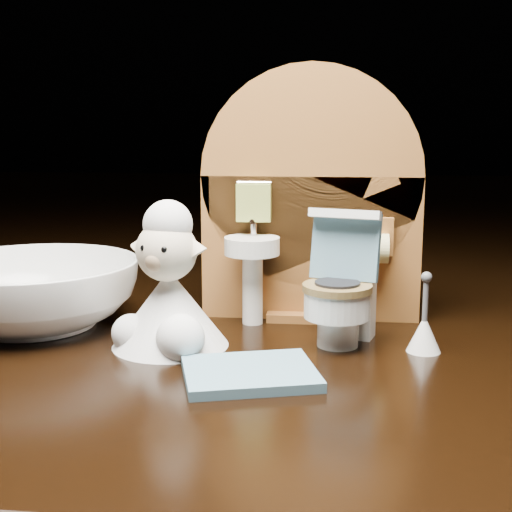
{
  "coord_description": "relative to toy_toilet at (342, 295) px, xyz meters",
  "views": [
    {
      "loc": [
        0.01,
        -0.36,
        0.12
      ],
      "look_at": [
        -0.03,
        0.02,
        0.05
      ],
      "focal_mm": 50.0,
      "sensor_mm": 36.0,
      "label": 1
    }
  ],
  "objects": [
    {
      "name": "plush_lamb",
      "position": [
        -0.09,
        -0.02,
        0.0
      ],
      "size": [
        0.06,
        0.06,
        0.08
      ],
      "rotation": [
        0.0,
        0.0,
        -0.26
      ],
      "color": "white",
      "rests_on": "ground"
    },
    {
      "name": "bath_mat",
      "position": [
        -0.04,
        -0.06,
        -0.02
      ],
      "size": [
        0.07,
        0.06,
        0.0
      ],
      "primitive_type": "cube",
      "rotation": [
        0.0,
        0.0,
        0.27
      ],
      "color": "slate",
      "rests_on": "ground"
    },
    {
      "name": "toy_toilet",
      "position": [
        0.0,
        0.0,
        0.0
      ],
      "size": [
        0.04,
        0.05,
        0.07
      ],
      "rotation": [
        0.0,
        0.0,
        -0.28
      ],
      "color": "white",
      "rests_on": "ground"
    },
    {
      "name": "toilet_brush",
      "position": [
        0.04,
        -0.01,
        -0.02
      ],
      "size": [
        0.02,
        0.02,
        0.04
      ],
      "color": "white",
      "rests_on": "ground"
    },
    {
      "name": "ceramic_bowl",
      "position": [
        -0.18,
        0.01,
        -0.01
      ],
      "size": [
        0.15,
        0.15,
        0.04
      ],
      "primitive_type": "imported",
      "rotation": [
        0.0,
        0.0,
        -0.25
      ],
      "color": "white",
      "rests_on": "ground"
    },
    {
      "name": "backdrop_panel",
      "position": [
        -0.02,
        0.05,
        0.04
      ],
      "size": [
        0.13,
        0.05,
        0.15
      ],
      "color": "brown",
      "rests_on": "ground"
    }
  ]
}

